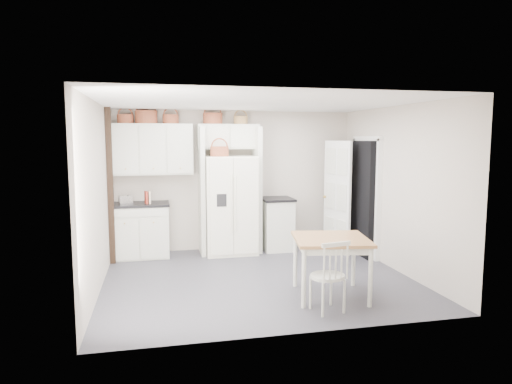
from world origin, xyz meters
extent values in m
plane|color=#413F49|center=(0.00, 0.00, 0.00)|extent=(4.50, 4.50, 0.00)
plane|color=white|center=(0.00, 0.00, 2.60)|extent=(4.50, 4.50, 0.00)
plane|color=#BBAFA4|center=(0.00, 2.00, 1.30)|extent=(4.50, 0.00, 4.50)
plane|color=#BBAFA4|center=(-2.25, 0.00, 1.30)|extent=(0.00, 4.00, 4.00)
plane|color=#BBAFA4|center=(2.25, 0.00, 1.30)|extent=(0.00, 4.00, 4.00)
cube|color=white|center=(-0.15, 1.64, 0.89)|extent=(0.92, 0.74, 1.78)
cube|color=silver|center=(-1.76, 1.70, 0.46)|extent=(0.99, 0.63, 0.92)
cube|color=silver|center=(0.75, 1.70, 0.47)|extent=(0.53, 0.64, 0.94)
cube|color=olive|center=(0.77, -0.95, 0.40)|extent=(1.10, 1.10, 0.79)
cube|color=silver|center=(0.54, -1.45, 0.44)|extent=(0.49, 0.46, 0.87)
cube|color=black|center=(-1.76, 1.70, 0.94)|extent=(1.03, 0.67, 0.04)
cube|color=black|center=(0.75, 1.70, 0.96)|extent=(0.58, 0.68, 0.04)
cube|color=silver|center=(-1.98, 1.62, 1.04)|extent=(0.25, 0.19, 0.15)
cube|color=#B02F21|center=(-1.64, 1.62, 1.07)|extent=(0.06, 0.15, 0.21)
cube|color=beige|center=(-1.59, 1.62, 1.07)|extent=(0.06, 0.15, 0.22)
cylinder|color=maroon|center=(-1.95, 1.83, 2.43)|extent=(0.28, 0.28, 0.16)
cylinder|color=maroon|center=(-1.60, 1.83, 2.46)|extent=(0.38, 0.38, 0.22)
cylinder|color=maroon|center=(-1.18, 1.83, 2.43)|extent=(0.28, 0.28, 0.16)
cylinder|color=maroon|center=(-0.43, 1.83, 2.45)|extent=(0.35, 0.35, 0.20)
cylinder|color=brown|center=(0.09, 1.83, 2.42)|extent=(0.26, 0.26, 0.15)
cylinder|color=maroon|center=(-0.35, 1.54, 1.86)|extent=(0.32, 0.32, 0.17)
cube|color=silver|center=(-1.50, 1.83, 1.90)|extent=(1.40, 0.34, 0.90)
cube|color=silver|center=(-0.15, 1.83, 2.12)|extent=(1.12, 0.34, 0.45)
cube|color=silver|center=(-0.66, 1.70, 1.15)|extent=(0.08, 0.60, 2.30)
cube|color=silver|center=(0.36, 1.70, 1.15)|extent=(0.08, 0.60, 2.30)
cube|color=black|center=(-2.20, 1.35, 1.30)|extent=(0.09, 0.09, 2.60)
cube|color=black|center=(2.16, 1.00, 1.02)|extent=(0.18, 0.85, 2.05)
cube|color=white|center=(1.80, 1.33, 1.02)|extent=(0.21, 0.79, 2.05)
camera|label=1|loc=(-1.46, -6.49, 2.09)|focal=32.00mm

